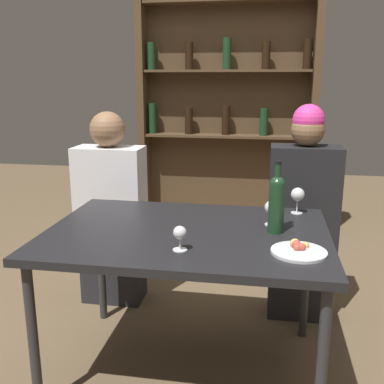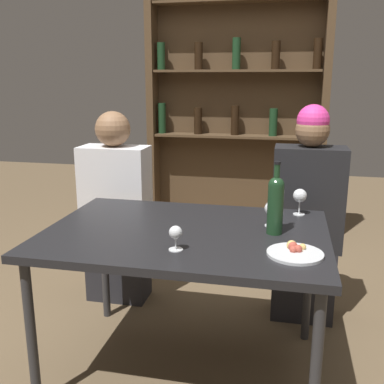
{
  "view_description": "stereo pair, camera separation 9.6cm",
  "coord_description": "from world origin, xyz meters",
  "px_view_note": "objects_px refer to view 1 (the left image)",
  "views": [
    {
      "loc": [
        0.35,
        -1.95,
        1.42
      ],
      "look_at": [
        0.0,
        0.14,
        0.88
      ],
      "focal_mm": 42.0,
      "sensor_mm": 36.0,
      "label": 1
    },
    {
      "loc": [
        0.45,
        -1.93,
        1.42
      ],
      "look_at": [
        0.0,
        0.14,
        0.88
      ],
      "focal_mm": 42.0,
      "sensor_mm": 36.0,
      "label": 2
    }
  ],
  "objects_px": {
    "wine_bottle": "(277,201)",
    "seated_person_left": "(111,215)",
    "food_plate_0": "(299,250)",
    "wine_glass_2": "(272,208)",
    "seated_person_right": "(302,219)",
    "wine_glass_0": "(180,234)",
    "wine_glass_1": "(298,195)"
  },
  "relations": [
    {
      "from": "wine_glass_0",
      "to": "food_plate_0",
      "type": "distance_m",
      "value": 0.49
    },
    {
      "from": "food_plate_0",
      "to": "wine_glass_0",
      "type": "bearing_deg",
      "value": -173.33
    },
    {
      "from": "food_plate_0",
      "to": "seated_person_left",
      "type": "distance_m",
      "value": 1.4
    },
    {
      "from": "food_plate_0",
      "to": "seated_person_right",
      "type": "height_order",
      "value": "seated_person_right"
    },
    {
      "from": "wine_glass_1",
      "to": "food_plate_0",
      "type": "distance_m",
      "value": 0.57
    },
    {
      "from": "wine_glass_0",
      "to": "wine_glass_1",
      "type": "bearing_deg",
      "value": 50.82
    },
    {
      "from": "wine_glass_1",
      "to": "seated_person_left",
      "type": "height_order",
      "value": "seated_person_left"
    },
    {
      "from": "wine_glass_1",
      "to": "food_plate_0",
      "type": "xyz_separation_m",
      "value": [
        -0.02,
        -0.56,
        -0.09
      ]
    },
    {
      "from": "wine_glass_0",
      "to": "wine_glass_1",
      "type": "distance_m",
      "value": 0.8
    },
    {
      "from": "seated_person_left",
      "to": "seated_person_right",
      "type": "bearing_deg",
      "value": 0.0
    },
    {
      "from": "wine_glass_2",
      "to": "food_plate_0",
      "type": "xyz_separation_m",
      "value": [
        0.11,
        -0.34,
        -0.07
      ]
    },
    {
      "from": "wine_glass_2",
      "to": "wine_glass_1",
      "type": "bearing_deg",
      "value": 58.55
    },
    {
      "from": "food_plate_0",
      "to": "seated_person_left",
      "type": "bearing_deg",
      "value": 142.44
    },
    {
      "from": "wine_bottle",
      "to": "food_plate_0",
      "type": "bearing_deg",
      "value": -69.22
    },
    {
      "from": "wine_glass_1",
      "to": "seated_person_left",
      "type": "distance_m",
      "value": 1.19
    },
    {
      "from": "wine_glass_2",
      "to": "seated_person_right",
      "type": "relative_size",
      "value": 0.09
    },
    {
      "from": "wine_glass_0",
      "to": "wine_glass_2",
      "type": "bearing_deg",
      "value": 47.16
    },
    {
      "from": "wine_glass_2",
      "to": "seated_person_right",
      "type": "height_order",
      "value": "seated_person_right"
    },
    {
      "from": "seated_person_left",
      "to": "wine_glass_0",
      "type": "bearing_deg",
      "value": -55.42
    },
    {
      "from": "food_plate_0",
      "to": "wine_bottle",
      "type": "bearing_deg",
      "value": 110.78
    },
    {
      "from": "wine_bottle",
      "to": "food_plate_0",
      "type": "relative_size",
      "value": 1.47
    },
    {
      "from": "wine_bottle",
      "to": "seated_person_left",
      "type": "distance_m",
      "value": 1.22
    },
    {
      "from": "wine_glass_2",
      "to": "seated_person_left",
      "type": "bearing_deg",
      "value": 152.98
    },
    {
      "from": "food_plate_0",
      "to": "seated_person_left",
      "type": "xyz_separation_m",
      "value": [
        -1.1,
        0.85,
        -0.16
      ]
    },
    {
      "from": "seated_person_left",
      "to": "seated_person_right",
      "type": "distance_m",
      "value": 1.18
    },
    {
      "from": "wine_glass_0",
      "to": "wine_glass_1",
      "type": "xyz_separation_m",
      "value": [
        0.5,
        0.62,
        0.03
      ]
    },
    {
      "from": "seated_person_right",
      "to": "wine_bottle",
      "type": "bearing_deg",
      "value": -105.59
    },
    {
      "from": "wine_glass_2",
      "to": "food_plate_0",
      "type": "bearing_deg",
      "value": -72.12
    },
    {
      "from": "food_plate_0",
      "to": "seated_person_right",
      "type": "xyz_separation_m",
      "value": [
        0.08,
        0.85,
        -0.13
      ]
    },
    {
      "from": "wine_glass_2",
      "to": "seated_person_left",
      "type": "relative_size",
      "value": 0.1
    },
    {
      "from": "seated_person_left",
      "to": "seated_person_right",
      "type": "height_order",
      "value": "seated_person_right"
    },
    {
      "from": "wine_glass_1",
      "to": "seated_person_right",
      "type": "relative_size",
      "value": 0.11
    }
  ]
}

